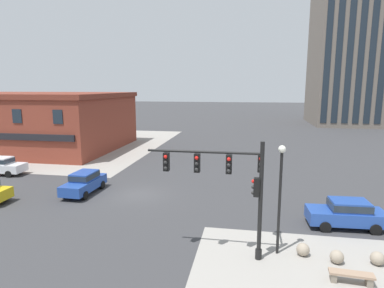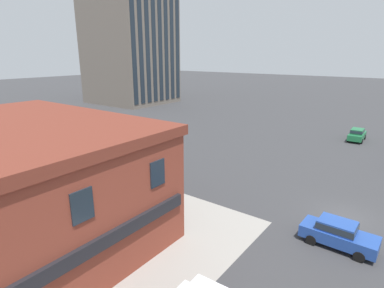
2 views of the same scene
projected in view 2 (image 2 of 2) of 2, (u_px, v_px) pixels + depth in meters
The scene contains 3 objects.
ground_plane at pixel (345, 217), 22.82m from camera, with size 320.00×320.00×0.00m, color #38383A.
car_main_southbound_near at pixel (338, 233), 19.12m from camera, with size 1.98×4.44×1.68m.
car_parked_curb at pixel (357, 134), 42.76m from camera, with size 4.42×1.93×1.68m.
Camera 2 is at (-23.11, -3.17, 11.52)m, focal length 28.98 mm.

